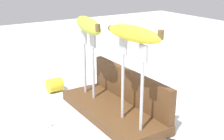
% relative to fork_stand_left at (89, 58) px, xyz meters
% --- Properties ---
extents(ground_plane, '(3.00, 3.00, 0.00)m').
position_rel_fork_stand_left_xyz_m(ground_plane, '(0.10, 0.01, -0.13)').
color(ground_plane, silver).
extents(wooden_board, '(0.33, 0.13, 0.03)m').
position_rel_fork_stand_left_xyz_m(wooden_board, '(0.10, 0.01, -0.12)').
color(wooden_board, brown).
rests_on(wooden_board, ground).
extents(board_backstop, '(0.33, 0.02, 0.09)m').
position_rel_fork_stand_left_xyz_m(board_backstop, '(0.10, 0.07, -0.06)').
color(board_backstop, brown).
rests_on(board_backstop, wooden_board).
extents(fork_stand_left, '(0.07, 0.01, 0.18)m').
position_rel_fork_stand_left_xyz_m(fork_stand_left, '(0.00, 0.00, 0.00)').
color(fork_stand_left, '#B2B2B7').
rests_on(fork_stand_left, wooden_board).
extents(fork_stand_right, '(0.10, 0.01, 0.19)m').
position_rel_fork_stand_left_xyz_m(fork_stand_right, '(0.20, -0.00, 0.01)').
color(fork_stand_right, '#B2B2B7').
rests_on(fork_stand_right, wooden_board).
extents(banana_raised_left, '(0.20, 0.09, 0.04)m').
position_rel_fork_stand_left_xyz_m(banana_raised_left, '(-0.00, 0.00, 0.09)').
color(banana_raised_left, '#B2C138').
rests_on(banana_raised_left, fork_stand_left).
extents(banana_raised_right, '(0.16, 0.05, 0.04)m').
position_rel_fork_stand_left_xyz_m(banana_raised_right, '(0.20, -0.00, 0.10)').
color(banana_raised_right, yellow).
rests_on(banana_raised_right, fork_stand_right).
extents(fork_fallen_near, '(0.18, 0.08, 0.01)m').
position_rel_fork_stand_left_xyz_m(fork_fallen_near, '(0.10, -0.14, -0.13)').
color(fork_fallen_near, '#B2B2B7').
rests_on(fork_fallen_near, ground).
extents(banana_chunk_near, '(0.04, 0.05, 0.04)m').
position_rel_fork_stand_left_xyz_m(banana_chunk_near, '(-0.13, -0.05, -0.11)').
color(banana_chunk_near, yellow).
rests_on(banana_chunk_near, ground).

